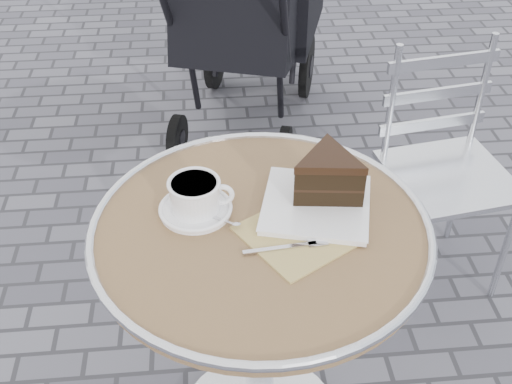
{
  "coord_description": "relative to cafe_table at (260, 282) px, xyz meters",
  "views": [
    {
      "loc": [
        -0.1,
        -1.0,
        1.61
      ],
      "look_at": [
        -0.0,
        0.06,
        0.78
      ],
      "focal_mm": 45.0,
      "sensor_mm": 36.0,
      "label": 1
    }
  ],
  "objects": [
    {
      "name": "baby_stroller",
      "position": [
        0.11,
        1.65,
        -0.05
      ],
      "size": [
        0.79,
        1.2,
        1.15
      ],
      "rotation": [
        0.0,
        0.0,
        -0.29
      ],
      "color": "black",
      "rests_on": "ground"
    },
    {
      "name": "bistro_chair",
      "position": [
        0.63,
        0.63,
        -0.07
      ],
      "size": [
        0.42,
        0.42,
        0.81
      ],
      "rotation": [
        0.0,
        0.0,
        0.16
      ],
      "color": "silver",
      "rests_on": "ground"
    },
    {
      "name": "cake_plate_set",
      "position": [
        0.14,
        0.07,
        0.22
      ],
      "size": [
        0.34,
        0.36,
        0.12
      ],
      "rotation": [
        0.0,
        0.0,
        -0.25
      ],
      "color": "tan",
      "rests_on": "cafe_table"
    },
    {
      "name": "cafe_table",
      "position": [
        0.0,
        0.0,
        0.0
      ],
      "size": [
        0.72,
        0.72,
        0.74
      ],
      "color": "silver",
      "rests_on": "ground"
    },
    {
      "name": "cappuccino_set",
      "position": [
        -0.13,
        0.06,
        0.2
      ],
      "size": [
        0.16,
        0.15,
        0.08
      ],
      "rotation": [
        0.0,
        0.0,
        -0.05
      ],
      "color": "white",
      "rests_on": "cafe_table"
    }
  ]
}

